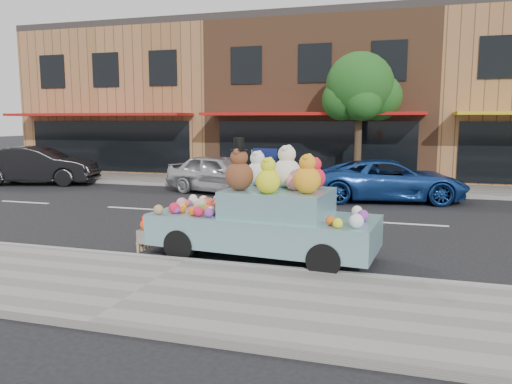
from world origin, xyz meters
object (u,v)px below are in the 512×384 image
(street_tree, at_px, (360,92))
(art_car, at_px, (264,217))
(car_blue, at_px, (390,180))
(car_silver, at_px, (221,174))
(car_dark, at_px, (37,166))

(street_tree, relative_size, art_car, 1.13)
(car_blue, xyz_separation_m, art_car, (-2.11, -7.84, 0.13))
(car_silver, height_order, car_blue, car_silver)
(car_blue, bearing_deg, car_dark, 79.84)
(street_tree, distance_m, car_silver, 6.20)
(art_car, bearing_deg, car_silver, 121.25)
(street_tree, height_order, car_blue, street_tree)
(car_blue, height_order, art_car, art_car)
(art_car, bearing_deg, car_blue, 80.02)
(art_car, bearing_deg, street_tree, 90.75)
(car_dark, bearing_deg, art_car, -140.22)
(car_silver, xyz_separation_m, car_blue, (5.93, 0.06, -0.04))
(car_silver, height_order, car_dark, car_dark)
(street_tree, bearing_deg, art_car, -94.32)
(car_silver, relative_size, car_dark, 0.89)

